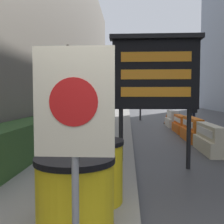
{
  "coord_description": "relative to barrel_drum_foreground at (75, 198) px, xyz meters",
  "views": [
    {
      "loc": [
        -0.17,
        -1.89,
        1.7
      ],
      "look_at": [
        -0.82,
        8.96,
        1.02
      ],
      "focal_mm": 42.0,
      "sensor_mm": 36.0,
      "label": 1
    }
  ],
  "objects": [
    {
      "name": "jersey_barrier_cream",
      "position": [
        3.01,
        5.26,
        -0.24
      ],
      "size": [
        0.53,
        1.89,
        0.84
      ],
      "color": "beige",
      "rests_on": "ground_plane"
    },
    {
      "name": "traffic_light_near_curb",
      "position": [
        1.42,
        15.43,
        2.57
      ],
      "size": [
        0.28,
        0.45,
        4.42
      ],
      "color": "#2D2D30",
      "rests_on": "ground_plane"
    },
    {
      "name": "message_board",
      "position": [
        1.18,
        3.42,
        1.59
      ],
      "size": [
        2.08,
        0.36,
        3.07
      ],
      "color": "black",
      "rests_on": "ground_plane"
    },
    {
      "name": "bare_tree",
      "position": [
        -1.94,
        8.8,
        1.27
      ],
      "size": [
        1.9,
        1.37,
        3.66
      ],
      "color": "#4C3D2D",
      "rests_on": "sidewalk_left"
    },
    {
      "name": "warning_sign",
      "position": [
        0.12,
        -0.61,
        0.9
      ],
      "size": [
        0.65,
        0.08,
        1.93
      ],
      "color": "gray",
      "rests_on": "sidewalk_left"
    },
    {
      "name": "jersey_barrier_orange_far",
      "position": [
        3.01,
        9.62,
        -0.27
      ],
      "size": [
        0.52,
        1.81,
        0.79
      ],
      "color": "orange",
      "rests_on": "ground_plane"
    },
    {
      "name": "hedge_strip",
      "position": [
        -2.05,
        4.44,
        -0.01
      ],
      "size": [
        0.9,
        7.25,
        0.89
      ],
      "color": "#335628",
      "rests_on": "sidewalk_left"
    },
    {
      "name": "traffic_cone_near",
      "position": [
        2.9,
        13.32,
        -0.32
      ],
      "size": [
        0.33,
        0.33,
        0.6
      ],
      "color": "black",
      "rests_on": "ground_plane"
    },
    {
      "name": "jersey_barrier_white",
      "position": [
        3.01,
        11.86,
        -0.22
      ],
      "size": [
        0.59,
        1.66,
        0.9
      ],
      "color": "silver",
      "rests_on": "ground_plane"
    },
    {
      "name": "barrel_drum_middle",
      "position": [
        0.07,
        1.04,
        0.0
      ],
      "size": [
        0.85,
        0.85,
        0.9
      ],
      "color": "yellow",
      "rests_on": "sidewalk_left"
    },
    {
      "name": "pedestrian_worker",
      "position": [
        4.08,
        11.76,
        0.33
      ],
      "size": [
        0.49,
        0.42,
        1.6
      ],
      "rotation": [
        0.0,
        0.0,
        0.49
      ],
      "color": "#23283D",
      "rests_on": "ground_plane"
    },
    {
      "name": "barrel_drum_foreground",
      "position": [
        0.0,
        0.0,
        0.0
      ],
      "size": [
        0.85,
        0.85,
        0.9
      ],
      "color": "yellow",
      "rests_on": "sidewalk_left"
    },
    {
      "name": "jersey_barrier_orange_near",
      "position": [
        3.01,
        7.38,
        -0.23
      ],
      "size": [
        0.57,
        1.94,
        0.87
      ],
      "color": "orange",
      "rests_on": "ground_plane"
    }
  ]
}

